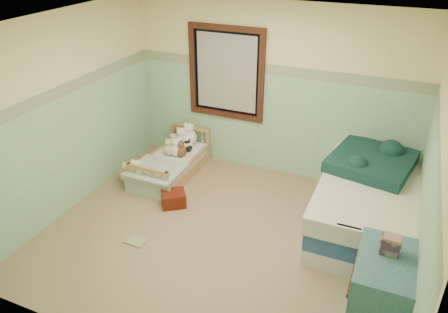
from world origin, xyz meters
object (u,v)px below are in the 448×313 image
at_px(dresser, 380,293).
at_px(red_pillow, 173,199).
at_px(toddler_bed_frame, 172,170).
at_px(plush_floor_tan, 127,175).
at_px(floor_book, 136,241).
at_px(plush_floor_cream, 138,178).
at_px(twin_bed_frame, 365,216).

relative_size(dresser, red_pillow, 2.55).
bearing_deg(toddler_bed_frame, plush_floor_tan, -137.80).
relative_size(plush_floor_tan, floor_book, 0.95).
distance_m(plush_floor_cream, dresser, 3.63).
height_order(plush_floor_cream, plush_floor_tan, plush_floor_cream).
bearing_deg(dresser, twin_bed_frame, 100.33).
height_order(plush_floor_cream, twin_bed_frame, plush_floor_cream).
distance_m(dresser, red_pillow, 2.90).
relative_size(plush_floor_cream, red_pillow, 0.91).
relative_size(dresser, floor_book, 3.39).
relative_size(toddler_bed_frame, plush_floor_tan, 6.00).
xyz_separation_m(twin_bed_frame, floor_book, (-2.45, -1.46, -0.10)).
xyz_separation_m(plush_floor_tan, floor_book, (0.87, -1.11, -0.10)).
bearing_deg(red_pillow, floor_book, -92.37).
height_order(red_pillow, floor_book, red_pillow).
bearing_deg(twin_bed_frame, dresser, -79.67).
relative_size(plush_floor_cream, twin_bed_frame, 0.13).
height_order(plush_floor_tan, twin_bed_frame, plush_floor_tan).
relative_size(toddler_bed_frame, red_pillow, 4.26).
xyz_separation_m(toddler_bed_frame, dresser, (3.12, -1.70, 0.31)).
bearing_deg(plush_floor_tan, dresser, -19.14).
xyz_separation_m(plush_floor_cream, dresser, (3.41, -1.22, 0.26)).
height_order(toddler_bed_frame, twin_bed_frame, twin_bed_frame).
bearing_deg(red_pillow, dresser, -20.29).
distance_m(twin_bed_frame, dresser, 1.65).
height_order(plush_floor_tan, dresser, dresser).
xyz_separation_m(plush_floor_cream, plush_floor_tan, (-0.21, 0.03, -0.03)).
height_order(plush_floor_cream, dresser, dresser).
xyz_separation_m(twin_bed_frame, dresser, (0.29, -1.60, 0.29)).
bearing_deg(plush_floor_cream, dresser, -19.69).
xyz_separation_m(plush_floor_cream, red_pillow, (0.70, -0.22, -0.04)).
xyz_separation_m(dresser, red_pillow, (-2.71, 1.00, -0.30)).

